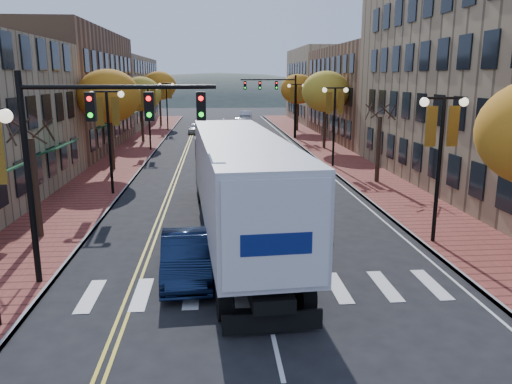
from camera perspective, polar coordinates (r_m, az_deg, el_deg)
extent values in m
plane|color=black|center=(14.83, 1.51, -14.32)|extent=(200.00, 200.00, 0.00)
cube|color=brown|center=(46.69, -13.99, 4.36)|extent=(4.00, 85.00, 0.15)
cube|color=brown|center=(47.25, 8.16, 4.71)|extent=(4.00, 85.00, 0.15)
cube|color=brown|center=(51.50, -22.68, 10.60)|extent=(12.00, 24.00, 11.00)
cube|color=#9E8966|center=(75.73, -16.86, 10.93)|extent=(12.00, 26.00, 9.50)
cube|color=brown|center=(58.62, 15.48, 10.81)|extent=(15.00, 24.00, 10.00)
cube|color=#9E8966|center=(79.64, 10.03, 11.90)|extent=(15.00, 20.00, 11.00)
cylinder|color=#382619|center=(22.85, -23.87, 0.39)|extent=(0.28, 0.28, 4.20)
cylinder|color=#382619|center=(38.08, -16.20, 6.18)|extent=(0.28, 0.28, 4.90)
ellipsoid|color=orange|center=(37.87, -16.47, 10.47)|extent=(4.48, 4.48, 3.81)
cylinder|color=#382619|center=(53.80, -12.88, 8.04)|extent=(0.28, 0.28, 4.55)
ellipsoid|color=gold|center=(53.65, -13.02, 10.85)|extent=(4.16, 4.16, 3.54)
cylinder|color=#382619|center=(71.61, -10.89, 9.49)|extent=(0.28, 0.28, 5.04)
ellipsoid|color=orange|center=(71.50, -11.00, 11.85)|extent=(4.61, 4.61, 3.92)
cylinder|color=#382619|center=(33.11, 13.80, 4.75)|extent=(0.28, 0.28, 4.20)
cylinder|color=#382619|center=(48.42, 7.86, 7.93)|extent=(0.28, 0.28, 4.90)
ellipsoid|color=gold|center=(48.25, 7.97, 11.31)|extent=(4.48, 4.48, 3.81)
cylinder|color=#382619|center=(64.09, 4.76, 9.17)|extent=(0.28, 0.28, 4.76)
ellipsoid|color=orange|center=(63.96, 4.80, 11.65)|extent=(4.35, 4.35, 3.70)
sphere|color=#FFF2CC|center=(14.13, -26.73, 7.76)|extent=(0.36, 0.36, 0.36)
cylinder|color=black|center=(29.95, -16.37, 5.20)|extent=(0.16, 0.16, 6.00)
cylinder|color=black|center=(29.72, -16.75, 10.94)|extent=(1.60, 0.10, 0.10)
sphere|color=#FFF2CC|center=(29.90, -18.25, 10.56)|extent=(0.36, 0.36, 0.36)
sphere|color=#FFF2CC|center=(29.57, -15.19, 10.73)|extent=(0.36, 0.36, 0.36)
cube|color=orange|center=(29.86, -17.46, 8.78)|extent=(0.45, 0.03, 1.60)
cube|color=orange|center=(29.68, -15.75, 8.87)|extent=(0.45, 0.03, 1.60)
cylinder|color=black|center=(47.63, -12.10, 8.16)|extent=(0.16, 0.16, 6.00)
cylinder|color=black|center=(47.48, -12.28, 11.77)|extent=(1.60, 0.10, 0.10)
sphere|color=#FFF2CC|center=(47.59, -13.24, 11.55)|extent=(0.36, 0.36, 0.36)
sphere|color=#FFF2CC|center=(47.39, -11.29, 11.63)|extent=(0.36, 0.36, 0.36)
cube|color=orange|center=(47.57, -12.76, 10.42)|extent=(0.45, 0.03, 1.60)
cube|color=orange|center=(47.46, -11.67, 10.47)|extent=(0.45, 0.03, 1.60)
cylinder|color=black|center=(65.48, -10.13, 9.50)|extent=(0.16, 0.16, 6.00)
cylinder|color=black|center=(65.37, -10.24, 12.13)|extent=(1.60, 0.10, 0.10)
sphere|color=#FFF2CC|center=(65.45, -10.95, 11.97)|extent=(0.36, 0.36, 0.36)
sphere|color=#FFF2CC|center=(65.30, -9.52, 12.02)|extent=(0.36, 0.36, 0.36)
cube|color=orange|center=(65.44, -10.60, 11.15)|extent=(0.45, 0.03, 1.60)
cube|color=orange|center=(65.35, -9.80, 11.18)|extent=(0.45, 0.03, 1.60)
cylinder|color=black|center=(21.43, 20.11, 1.99)|extent=(0.16, 0.16, 6.00)
cylinder|color=black|center=(21.10, 20.75, 10.01)|extent=(1.60, 0.10, 0.10)
sphere|color=#FFF2CC|center=(20.78, 18.69, 9.71)|extent=(0.36, 0.36, 0.36)
sphere|color=#FFF2CC|center=(21.46, 22.68, 9.48)|extent=(0.36, 0.36, 0.36)
cube|color=orange|center=(20.98, 19.39, 7.08)|extent=(0.45, 0.03, 1.60)
cube|color=orange|center=(21.36, 21.61, 7.00)|extent=(0.45, 0.03, 1.60)
cylinder|color=black|center=(38.34, 8.90, 7.18)|extent=(0.16, 0.16, 6.00)
cylinder|color=black|center=(38.16, 9.06, 11.66)|extent=(1.60, 0.10, 0.10)
sphere|color=#FFF2CC|center=(37.98, 7.86, 11.47)|extent=(0.36, 0.36, 0.36)
sphere|color=#FFF2CC|center=(38.36, 10.24, 11.40)|extent=(0.36, 0.36, 0.36)
cube|color=orange|center=(38.10, 8.33, 10.03)|extent=(0.45, 0.03, 1.60)
cube|color=orange|center=(38.31, 9.66, 10.00)|extent=(0.45, 0.03, 1.60)
cylinder|color=black|center=(55.94, 4.58, 9.09)|extent=(0.16, 0.16, 6.00)
cylinder|color=black|center=(55.82, 4.63, 12.17)|extent=(1.60, 0.10, 0.10)
sphere|color=#FFF2CC|center=(55.70, 3.80, 12.02)|extent=(0.36, 0.36, 0.36)
sphere|color=#FFF2CC|center=(55.95, 5.46, 12.00)|extent=(0.36, 0.36, 0.36)
cube|color=orange|center=(55.77, 4.15, 11.04)|extent=(0.45, 0.03, 1.60)
cube|color=orange|center=(55.92, 5.08, 11.03)|extent=(0.45, 0.03, 1.60)
cylinder|color=black|center=(17.47, -24.50, 0.92)|extent=(0.20, 0.20, 7.00)
cylinder|color=black|center=(16.36, -15.38, 11.49)|extent=(6.00, 0.14, 0.14)
cube|color=black|center=(16.56, -18.36, 9.23)|extent=(0.30, 0.25, 0.90)
sphere|color=#FF0C0C|center=(16.42, -18.53, 10.07)|extent=(0.16, 0.16, 0.16)
cube|color=black|center=(16.24, -12.09, 9.54)|extent=(0.30, 0.25, 0.90)
sphere|color=#FF0C0C|center=(16.09, -12.20, 10.39)|extent=(0.16, 0.16, 0.16)
cube|color=black|center=(16.12, -6.29, 9.72)|extent=(0.30, 0.25, 0.90)
sphere|color=#FF0C0C|center=(15.97, -6.33, 10.59)|extent=(0.16, 0.16, 0.16)
cylinder|color=black|center=(55.89, 4.48, 9.60)|extent=(0.20, 0.20, 7.00)
cylinder|color=black|center=(55.40, 1.40, 12.71)|extent=(6.00, 0.14, 0.14)
cube|color=black|center=(55.51, 2.34, 12.09)|extent=(0.30, 0.25, 0.90)
sphere|color=#FF0C0C|center=(55.36, 2.36, 12.35)|extent=(0.16, 0.16, 0.16)
cube|color=black|center=(55.32, 0.45, 12.10)|extent=(0.30, 0.25, 0.90)
sphere|color=#FF0C0C|center=(55.17, 0.46, 12.35)|extent=(0.16, 0.16, 0.16)
cube|color=black|center=(55.19, -1.27, 12.09)|extent=(0.30, 0.25, 0.90)
sphere|color=#FF0C0C|center=(55.05, -1.26, 12.35)|extent=(0.16, 0.16, 0.16)
cube|color=black|center=(20.10, -1.78, -3.86)|extent=(2.17, 14.90, 0.40)
cube|color=silver|center=(19.61, -1.82, 1.74)|extent=(3.99, 15.03, 3.20)
cube|color=black|center=(28.75, -3.99, 3.14)|extent=(3.09, 3.62, 2.86)
cylinder|color=black|center=(14.60, -3.67, -12.30)|extent=(0.48, 1.17, 1.14)
cylinder|color=black|center=(14.97, 5.72, -11.67)|extent=(0.48, 1.17, 1.14)
cylinder|color=black|center=(15.85, -4.11, -10.19)|extent=(0.48, 1.17, 1.14)
cylinder|color=black|center=(16.19, 4.51, -9.68)|extent=(0.48, 1.17, 1.14)
cylinder|color=black|center=(27.60, -6.19, -0.10)|extent=(0.48, 1.17, 1.14)
cylinder|color=black|center=(27.80, -1.25, 0.06)|extent=(0.48, 1.17, 1.14)
cylinder|color=black|center=(30.06, -6.41, 0.97)|extent=(0.48, 1.17, 1.14)
cylinder|color=black|center=(30.24, -1.87, 1.12)|extent=(0.48, 1.17, 1.14)
imported|color=#0D1834|center=(17.46, -8.02, -7.32)|extent=(1.92, 4.79, 1.55)
imported|color=black|center=(23.04, 4.03, -2.43)|extent=(2.88, 5.14, 1.36)
imported|color=silver|center=(62.29, -6.96, 7.27)|extent=(1.84, 3.93, 1.30)
imported|color=#A9AAB1|center=(69.03, -1.66, 7.87)|extent=(1.95, 4.22, 1.19)
imported|color=#B8B8C1|center=(79.71, -1.13, 8.70)|extent=(2.21, 4.91, 1.56)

